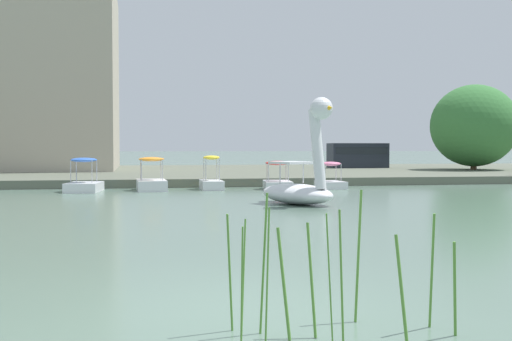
% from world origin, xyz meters
% --- Properties ---
extents(ground_plane, '(612.07, 612.07, 0.00)m').
position_xyz_m(ground_plane, '(0.00, 0.00, 0.00)').
color(ground_plane, '#567060').
extents(shore_bank_far, '(121.59, 24.16, 0.42)m').
position_xyz_m(shore_bank_far, '(0.00, 34.88, 0.21)').
color(shore_bank_far, '#5B6051').
rests_on(shore_bank_far, ground_plane).
extents(swan_boat, '(2.92, 3.67, 3.67)m').
position_xyz_m(swan_boat, '(3.95, 13.25, 0.83)').
color(swan_boat, white).
rests_on(swan_boat, ground_plane).
extents(pedal_boat_pink, '(1.23, 1.84, 1.30)m').
position_xyz_m(pedal_boat_pink, '(7.44, 21.25, 0.39)').
color(pedal_boat_pink, white).
rests_on(pedal_boat_pink, ground_plane).
extents(pedal_boat_red, '(1.48, 2.30, 1.35)m').
position_xyz_m(pedal_boat_red, '(4.73, 20.95, 0.41)').
color(pedal_boat_red, white).
rests_on(pedal_boat_red, ground_plane).
extents(pedal_boat_yellow, '(1.03, 2.00, 1.61)m').
position_xyz_m(pedal_boat_yellow, '(1.62, 21.43, 0.46)').
color(pedal_boat_yellow, white).
rests_on(pedal_boat_yellow, ground_plane).
extents(pedal_boat_orange, '(1.45, 2.44, 1.55)m').
position_xyz_m(pedal_boat_orange, '(-1.19, 21.25, 0.44)').
color(pedal_boat_orange, white).
rests_on(pedal_boat_orange, ground_plane).
extents(pedal_boat_blue, '(1.63, 2.30, 1.53)m').
position_xyz_m(pedal_boat_blue, '(-4.18, 20.93, 0.45)').
color(pedal_boat_blue, white).
rests_on(pedal_boat_blue, ground_plane).
extents(tree_willow_near_path, '(8.17, 8.00, 5.96)m').
position_xyz_m(tree_willow_near_path, '(21.13, 32.16, 3.51)').
color(tree_willow_near_path, brown).
rests_on(tree_willow_near_path, shore_bank_far).
extents(parked_van, '(4.47, 1.87, 1.88)m').
position_xyz_m(parked_van, '(14.41, 37.31, 1.44)').
color(parked_van, '#1E232D').
rests_on(parked_van, shore_bank_far).
extents(reed_clump_foreground, '(2.40, 1.00, 1.51)m').
position_xyz_m(reed_clump_foreground, '(0.70, -1.27, 0.64)').
color(reed_clump_foreground, '#568E38').
rests_on(reed_clump_foreground, ground_plane).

